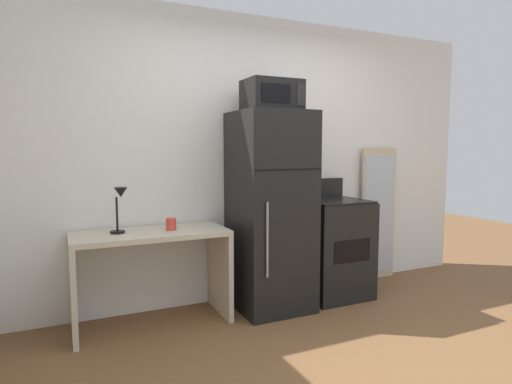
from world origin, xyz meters
name	(u,v)px	position (x,y,z in m)	size (l,w,h in m)	color
ground_plane	(367,377)	(0.00, 0.00, 0.00)	(12.00, 12.00, 0.00)	brown
wall_back_white	(253,159)	(0.00, 1.70, 1.30)	(5.00, 0.10, 2.60)	white
desk	(151,259)	(-1.03, 1.37, 0.53)	(1.19, 0.53, 0.75)	beige
desk_lamp	(120,202)	(-1.25, 1.38, 0.99)	(0.14, 0.12, 0.35)	black
coffee_mug	(171,224)	(-0.87, 1.35, 0.80)	(0.08, 0.08, 0.10)	#D83F33
refrigerator	(270,211)	(-0.01, 1.31, 0.85)	(0.61, 0.67, 1.71)	black
microwave	(272,96)	(-0.01, 1.29, 1.84)	(0.46, 0.35, 0.26)	black
oven_range	(332,247)	(0.66, 1.33, 0.47)	(0.59, 0.61, 1.10)	black
leaning_mirror	(378,214)	(1.43, 1.59, 0.70)	(0.44, 0.03, 1.40)	#C6B793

